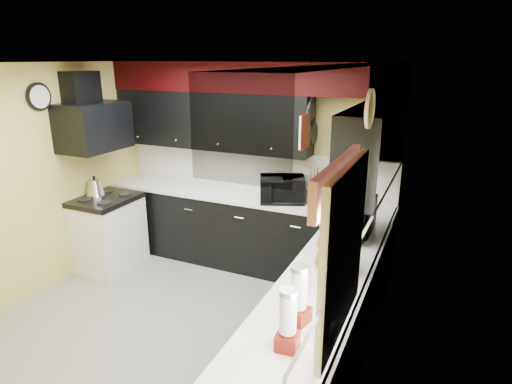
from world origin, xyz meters
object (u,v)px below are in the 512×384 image
(microwave, at_px, (350,217))
(kettle, at_px, (95,187))
(utensil_crock, at_px, (313,195))
(knife_block, at_px, (332,195))
(toaster_oven, at_px, (282,189))

(microwave, distance_m, kettle, 3.12)
(utensil_crock, bearing_deg, kettle, -162.94)
(microwave, bearing_deg, kettle, 91.71)
(kettle, bearing_deg, knife_block, 16.30)
(utensil_crock, height_order, knife_block, knife_block)
(toaster_oven, distance_m, microwave, 1.11)
(knife_block, bearing_deg, toaster_oven, -174.78)
(microwave, xyz_separation_m, knife_block, (-0.36, 0.75, -0.06))
(utensil_crock, distance_m, kettle, 2.67)
(toaster_oven, xyz_separation_m, kettle, (-2.20, -0.67, -0.07))
(microwave, relative_size, knife_block, 2.78)
(knife_block, xyz_separation_m, kettle, (-2.76, -0.81, -0.03))
(toaster_oven, bearing_deg, microwave, -56.57)
(toaster_oven, height_order, kettle, toaster_oven)
(toaster_oven, distance_m, kettle, 2.31)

